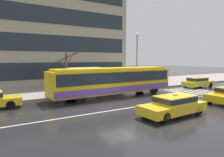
% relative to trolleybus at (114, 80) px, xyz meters
% --- Properties ---
extents(ground_plane, '(160.00, 160.00, 0.00)m').
position_rel_trolleybus_xyz_m(ground_plane, '(-1.78, -3.43, -1.52)').
color(ground_plane, black).
extents(sidewalk_slab, '(80.00, 10.00, 0.14)m').
position_rel_trolleybus_xyz_m(sidewalk_slab, '(-1.78, 6.60, -1.45)').
color(sidewalk_slab, gray).
rests_on(sidewalk_slab, ground_plane).
extents(crosswalk_stripe_edge_near, '(0.44, 4.40, 0.01)m').
position_rel_trolleybus_xyz_m(crosswalk_stripe_edge_near, '(7.18, -1.91, -1.52)').
color(crosswalk_stripe_edge_near, beige).
rests_on(crosswalk_stripe_edge_near, ground_plane).
extents(crosswalk_stripe_inner_a, '(0.44, 4.40, 0.01)m').
position_rel_trolleybus_xyz_m(crosswalk_stripe_inner_a, '(8.08, -1.91, -1.52)').
color(crosswalk_stripe_inner_a, beige).
rests_on(crosswalk_stripe_inner_a, ground_plane).
extents(crosswalk_stripe_center, '(0.44, 4.40, 0.01)m').
position_rel_trolleybus_xyz_m(crosswalk_stripe_center, '(8.98, -1.91, -1.52)').
color(crosswalk_stripe_center, beige).
rests_on(crosswalk_stripe_center, ground_plane).
extents(crosswalk_stripe_inner_b, '(0.44, 4.40, 0.01)m').
position_rel_trolleybus_xyz_m(crosswalk_stripe_inner_b, '(9.88, -1.91, -1.52)').
color(crosswalk_stripe_inner_b, beige).
rests_on(crosswalk_stripe_inner_b, ground_plane).
extents(crosswalk_stripe_edge_far, '(0.44, 4.40, 0.01)m').
position_rel_trolleybus_xyz_m(crosswalk_stripe_edge_far, '(10.78, -1.91, -1.52)').
color(crosswalk_stripe_edge_far, beige).
rests_on(crosswalk_stripe_edge_far, ground_plane).
extents(lane_centre_line, '(72.00, 0.14, 0.01)m').
position_rel_trolleybus_xyz_m(lane_centre_line, '(-1.78, -4.63, -1.52)').
color(lane_centre_line, silver).
rests_on(lane_centre_line, ground_plane).
extents(trolleybus, '(13.10, 2.85, 4.76)m').
position_rel_trolleybus_xyz_m(trolleybus, '(0.00, 0.00, 0.00)').
color(trolleybus, yellow).
rests_on(trolleybus, ground_plane).
extents(taxi_ahead_of_bus, '(4.31, 1.75, 1.39)m').
position_rel_trolleybus_xyz_m(taxi_ahead_of_bus, '(12.25, -0.48, -0.82)').
color(taxi_ahead_of_bus, gold).
rests_on(taxi_ahead_of_bus, ground_plane).
extents(taxi_oncoming_near, '(4.65, 1.95, 1.39)m').
position_rel_trolleybus_xyz_m(taxi_oncoming_near, '(-0.30, -7.68, -0.82)').
color(taxi_oncoming_near, yellow).
rests_on(taxi_oncoming_near, ground_plane).
extents(bus_shelter, '(3.70, 1.82, 2.52)m').
position_rel_trolleybus_xyz_m(bus_shelter, '(-1.47, 3.84, 0.53)').
color(bus_shelter, gray).
rests_on(bus_shelter, sidewalk_slab).
extents(pedestrian_at_shelter, '(1.42, 1.42, 1.99)m').
position_rel_trolleybus_xyz_m(pedestrian_at_shelter, '(-4.96, 2.50, 0.21)').
color(pedestrian_at_shelter, navy).
rests_on(pedestrian_at_shelter, sidewalk_slab).
extents(pedestrian_approaching_curb, '(1.44, 1.44, 1.98)m').
position_rel_trolleybus_xyz_m(pedestrian_approaching_curb, '(4.93, 2.63, 0.24)').
color(pedestrian_approaching_curb, '#1B2730').
rests_on(pedestrian_approaching_curb, sidewalk_slab).
extents(street_lamp, '(0.60, 0.32, 6.41)m').
position_rel_trolleybus_xyz_m(street_lamp, '(4.40, 2.05, 2.43)').
color(street_lamp, gray).
rests_on(street_lamp, sidewalk_slab).
extents(street_tree_bare, '(1.41, 1.41, 4.05)m').
position_rel_trolleybus_xyz_m(street_tree_bare, '(-3.34, 4.09, 0.81)').
color(street_tree_bare, '#4E4336').
rests_on(street_tree_bare, sidewalk_slab).
extents(office_tower_corner_left, '(27.48, 10.52, 18.93)m').
position_rel_trolleybus_xyz_m(office_tower_corner_left, '(-4.37, 16.18, 7.95)').
color(office_tower_corner_left, '#9D9A80').
rests_on(office_tower_corner_left, ground_plane).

